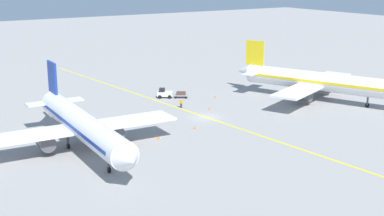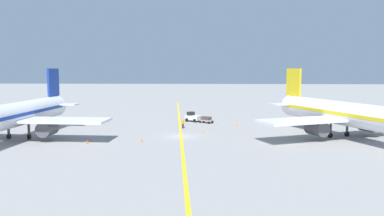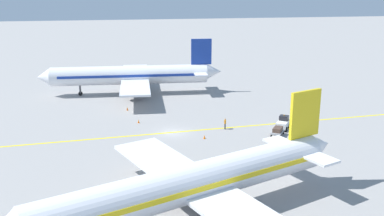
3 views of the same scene
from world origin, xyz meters
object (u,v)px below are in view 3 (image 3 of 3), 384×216
at_px(ground_crew_worker, 225,123).
at_px(traffic_cone_mid_apron, 139,121).
at_px(airplane_adjacent_stand, 132,75).
at_px(traffic_cone_near_nose, 204,137).
at_px(traffic_cone_by_wingtip, 266,149).
at_px(baggage_cart_trailing, 278,131).
at_px(baggage_tug_white, 283,123).
at_px(airplane_at_gate, 195,183).
at_px(traffic_cone_far_edge, 127,109).

height_order(ground_crew_worker, traffic_cone_mid_apron, ground_crew_worker).
bearing_deg(traffic_cone_mid_apron, airplane_adjacent_stand, 0.41).
bearing_deg(traffic_cone_near_nose, traffic_cone_by_wingtip, -131.17).
bearing_deg(traffic_cone_mid_apron, traffic_cone_near_nose, -135.33).
xyz_separation_m(baggage_cart_trailing, traffic_cone_mid_apron, (9.26, 19.37, -0.49)).
height_order(airplane_adjacent_stand, baggage_cart_trailing, airplane_adjacent_stand).
height_order(baggage_tug_white, traffic_cone_near_nose, baggage_tug_white).
distance_m(airplane_at_gate, traffic_cone_mid_apron, 30.86).
distance_m(airplane_adjacent_stand, traffic_cone_by_wingtip, 37.54).
distance_m(airplane_at_gate, ground_crew_worker, 26.98).
distance_m(baggage_tug_white, traffic_cone_near_nose, 12.68).
bearing_deg(baggage_tug_white, traffic_cone_far_edge, 58.41).
distance_m(baggage_cart_trailing, traffic_cone_by_wingtip, 6.77).
xyz_separation_m(airplane_adjacent_stand, ground_crew_worker, (-24.09, -12.76, -2.80)).
distance_m(traffic_cone_near_nose, traffic_cone_by_wingtip, 9.23).
relative_size(airplane_adjacent_stand, traffic_cone_near_nose, 64.57).
bearing_deg(traffic_cone_by_wingtip, ground_crew_worker, 17.48).
bearing_deg(traffic_cone_far_edge, traffic_cone_near_nose, -147.78).
bearing_deg(baggage_tug_white, ground_crew_worker, 81.00).
distance_m(baggage_tug_white, traffic_cone_mid_apron, 22.19).
bearing_deg(traffic_cone_near_nose, traffic_cone_far_edge, 32.22).
xyz_separation_m(baggage_cart_trailing, traffic_cone_by_wingtip, (-5.67, 3.67, -0.49)).
bearing_deg(traffic_cone_far_edge, traffic_cone_mid_apron, -168.41).
relative_size(traffic_cone_near_nose, traffic_cone_by_wingtip, 1.00).
distance_m(traffic_cone_by_wingtip, traffic_cone_far_edge, 28.25).
distance_m(airplane_at_gate, traffic_cone_by_wingtip, 19.95).
xyz_separation_m(baggage_tug_white, baggage_cart_trailing, (-2.74, 1.83, -0.14)).
bearing_deg(traffic_cone_far_edge, ground_crew_worker, -131.73).
distance_m(ground_crew_worker, traffic_cone_by_wingtip, 10.26).
bearing_deg(baggage_cart_trailing, traffic_cone_by_wingtip, 147.11).
bearing_deg(baggage_tug_white, airplane_at_gate, 143.74).
height_order(baggage_tug_white, ground_crew_worker, baggage_tug_white).
bearing_deg(baggage_cart_trailing, airplane_at_gate, 143.43).
bearing_deg(traffic_cone_far_edge, airplane_adjacent_stand, -6.93).
bearing_deg(ground_crew_worker, airplane_adjacent_stand, 27.91).
xyz_separation_m(ground_crew_worker, traffic_cone_mid_apron, (5.16, 12.62, -0.63)).
relative_size(ground_crew_worker, traffic_cone_near_nose, 3.05).
bearing_deg(ground_crew_worker, airplane_at_gate, 160.46).
relative_size(baggage_tug_white, ground_crew_worker, 1.98).
bearing_deg(airplane_adjacent_stand, baggage_cart_trailing, -145.32).
xyz_separation_m(baggage_tug_white, traffic_cone_mid_apron, (6.52, 21.20, -0.63)).
bearing_deg(traffic_cone_near_nose, baggage_tug_white, -79.40).
bearing_deg(baggage_cart_trailing, traffic_cone_far_edge, 51.33).
relative_size(traffic_cone_by_wingtip, traffic_cone_far_edge, 1.00).
bearing_deg(baggage_cart_trailing, airplane_adjacent_stand, 34.68).
xyz_separation_m(airplane_at_gate, baggage_cart_trailing, (21.19, -15.72, -2.95)).
relative_size(baggage_cart_trailing, ground_crew_worker, 1.75).
distance_m(airplane_at_gate, traffic_cone_far_edge, 38.42).
bearing_deg(traffic_cone_near_nose, airplane_adjacent_stand, 17.74).
relative_size(ground_crew_worker, traffic_cone_mid_apron, 3.05).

